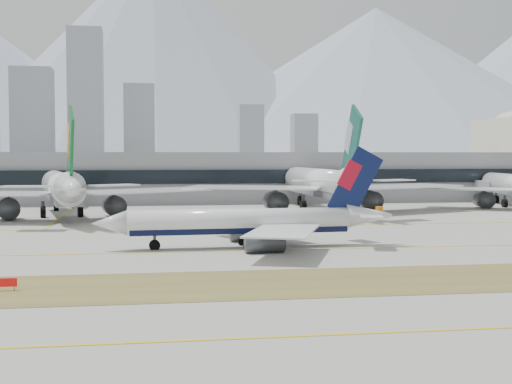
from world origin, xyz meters
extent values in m
plane|color=gray|center=(0.00, 0.00, 0.00)|extent=(3000.00, 3000.00, 0.00)
cube|color=brown|center=(0.00, -32.00, 0.02)|extent=(360.00, 18.00, 0.06)
cube|color=yellow|center=(0.00, -5.00, 0.03)|extent=(360.00, 0.45, 0.04)
cube|color=yellow|center=(0.00, -55.00, 0.03)|extent=(360.00, 0.45, 0.04)
cube|color=yellow|center=(0.00, 30.00, 0.03)|extent=(360.00, 0.45, 0.04)
cylinder|color=white|center=(-7.96, -1.14, 4.11)|extent=(34.27, 4.92, 3.74)
cube|color=black|center=(-7.96, -1.14, 3.08)|extent=(33.57, 4.34, 1.68)
cone|color=white|center=(-27.64, -1.82, 4.11)|extent=(5.35, 3.91, 3.74)
cone|color=white|center=(12.90, -0.41, 4.58)|extent=(7.72, 4.00, 3.74)
cube|color=white|center=(-3.92, 9.37, 3.55)|extent=(15.20, 20.25, 0.22)
cube|color=white|center=(11.31, 4.39, 4.86)|extent=(4.91, 6.05, 0.15)
cylinder|color=#3F4247|center=(-5.72, 5.85, 1.49)|extent=(5.79, 3.00, 2.80)
cube|color=#3F4247|center=(-5.72, 5.85, 2.61)|extent=(2.38, 0.36, 1.31)
cube|color=white|center=(-3.20, -11.34, 3.55)|extent=(14.23, 20.19, 0.22)
cube|color=white|center=(11.65, -5.31, 4.86)|extent=(4.63, 5.94, 0.15)
cylinder|color=#3F4247|center=(-5.24, -7.95, 1.49)|extent=(5.79, 3.00, 2.80)
cube|color=#3F4247|center=(-5.24, -7.95, 2.61)|extent=(2.38, 0.36, 1.31)
cube|color=#0A1442|center=(10.53, -0.49, 9.79)|extent=(9.23, 0.66, 11.70)
cube|color=#B10B22|center=(9.58, -0.53, 11.05)|extent=(4.18, 0.56, 5.01)
cylinder|color=#3F4247|center=(-20.93, -1.59, 1.12)|extent=(0.45, 0.45, 2.24)
cylinder|color=black|center=(-20.93, -1.59, 0.65)|extent=(1.70, 0.71, 1.68)
cylinder|color=#3F4247|center=(-6.93, -3.53, 1.12)|extent=(0.45, 0.45, 2.24)
cylinder|color=black|center=(-6.93, -3.53, 0.65)|extent=(1.70, 0.71, 1.68)
cylinder|color=#3F4247|center=(-7.10, 1.32, 1.12)|extent=(0.45, 0.45, 2.24)
cylinder|color=black|center=(-7.10, 1.32, 0.65)|extent=(1.70, 0.71, 1.68)
cylinder|color=white|center=(-41.13, 59.13, 6.98)|extent=(14.86, 48.34, 6.35)
cube|color=slate|center=(-41.13, 59.13, 5.24)|extent=(13.75, 47.23, 2.86)
cone|color=white|center=(-46.09, 86.33, 6.98)|extent=(7.56, 8.35, 6.35)
cone|color=white|center=(-35.87, 30.28, 7.77)|extent=(8.16, 11.63, 6.35)
cube|color=white|center=(-23.01, 55.27, 6.03)|extent=(33.21, 28.09, 0.38)
cube|color=white|center=(-28.11, 33.73, 8.25)|extent=(10.03, 8.32, 0.25)
cylinder|color=#3F4247|center=(-29.20, 57.37, 2.54)|extent=(6.12, 8.72, 4.76)
cube|color=#3F4247|center=(-29.20, 57.37, 4.44)|extent=(1.07, 3.36, 2.22)
cube|color=white|center=(-44.34, 30.77, 8.25)|extent=(9.43, 5.81, 0.25)
cylinder|color=#3F4247|center=(-51.67, 53.27, 2.54)|extent=(6.12, 8.72, 4.76)
cube|color=#3F4247|center=(-51.67, 53.27, 4.44)|extent=(1.07, 3.36, 2.22)
cube|color=#0C5924|center=(-36.46, 33.56, 15.31)|extent=(2.94, 13.16, 17.02)
cube|color=#E4A10D|center=(-36.70, 34.87, 17.16)|extent=(1.76, 6.01, 7.28)
cylinder|color=#3F4247|center=(-44.40, 77.06, 1.90)|extent=(0.76, 0.76, 3.81)
cylinder|color=black|center=(-44.40, 77.06, 1.11)|extent=(1.61, 3.01, 2.86)
cylinder|color=#3F4247|center=(-44.95, 57.08, 1.90)|extent=(0.76, 0.76, 3.81)
cylinder|color=black|center=(-44.95, 57.08, 1.11)|extent=(1.61, 3.01, 2.86)
cylinder|color=#3F4247|center=(-36.83, 58.56, 1.90)|extent=(0.76, 0.76, 3.81)
cylinder|color=black|center=(-36.83, 58.56, 1.11)|extent=(1.61, 3.01, 2.86)
cylinder|color=white|center=(21.78, 68.11, 7.36)|extent=(7.66, 50.70, 6.69)
cube|color=slate|center=(21.78, 68.11, 5.52)|extent=(6.63, 49.67, 3.01)
cone|color=white|center=(21.22, 97.26, 7.36)|extent=(6.84, 7.85, 6.69)
cone|color=white|center=(22.37, 37.21, 8.20)|extent=(6.90, 11.37, 6.69)
cube|color=white|center=(39.98, 61.03, 6.36)|extent=(35.31, 26.14, 0.40)
cube|color=white|center=(31.02, 39.48, 8.70)|extent=(10.46, 7.71, 0.27)
cylinder|color=#3F4247|center=(33.89, 64.26, 2.68)|extent=(5.18, 8.52, 5.02)
cube|color=#3F4247|center=(33.89, 64.26, 4.68)|extent=(0.57, 3.52, 2.34)
cube|color=white|center=(3.86, 60.34, 6.36)|extent=(35.25, 25.21, 0.40)
cube|color=white|center=(13.63, 39.15, 8.70)|extent=(10.39, 7.43, 0.27)
cylinder|color=#3F4247|center=(9.81, 63.80, 2.68)|extent=(5.18, 8.52, 5.02)
cube|color=#3F4247|center=(9.81, 63.80, 4.68)|extent=(0.57, 3.52, 2.34)
cube|color=#135347|center=(22.30, 40.72, 16.14)|extent=(0.87, 14.00, 17.94)
cube|color=#ABB1B4|center=(22.27, 42.12, 18.09)|extent=(0.86, 6.32, 7.68)
cylinder|color=#3F4247|center=(21.41, 87.33, 2.01)|extent=(0.80, 0.80, 4.01)
cylinder|color=black|center=(21.41, 87.33, 1.17)|extent=(1.23, 3.03, 3.01)
cylinder|color=#3F4247|center=(17.45, 66.62, 2.01)|extent=(0.80, 0.80, 4.01)
cylinder|color=black|center=(17.45, 66.62, 1.17)|extent=(1.23, 3.03, 3.01)
cylinder|color=#3F4247|center=(26.15, 66.79, 2.01)|extent=(0.80, 0.80, 4.01)
cylinder|color=black|center=(26.15, 66.79, 1.17)|extent=(1.23, 3.03, 3.01)
cone|color=white|center=(81.65, 95.06, 6.13)|extent=(6.48, 7.20, 5.57)
cube|color=white|center=(62.18, 67.22, 5.29)|extent=(29.25, 24.19, 0.33)
cylinder|color=#3F4247|center=(67.56, 69.21, 2.23)|extent=(5.19, 7.57, 4.18)
cube|color=#3F4247|center=(67.56, 69.21, 3.90)|extent=(0.85, 2.95, 1.95)
cylinder|color=#3F4247|center=(80.40, 86.88, 1.67)|extent=(0.67, 0.67, 3.34)
cylinder|color=black|center=(80.40, 86.88, 0.98)|extent=(1.34, 2.63, 2.51)
cylinder|color=#3F4247|center=(74.23, 70.45, 1.67)|extent=(0.67, 0.67, 3.34)
cylinder|color=black|center=(74.23, 70.45, 0.98)|extent=(1.34, 2.63, 2.51)
cube|color=gray|center=(0.00, 115.00, 7.50)|extent=(280.00, 42.00, 15.00)
cube|color=black|center=(0.00, 93.50, 7.95)|extent=(280.00, 1.20, 4.00)
cube|color=beige|center=(110.00, 135.00, 14.10)|extent=(2.00, 57.00, 27.90)
cube|color=red|center=(-36.80, -32.00, 0.90)|extent=(2.20, 0.15, 0.90)
cylinder|color=orange|center=(-36.00, -32.00, 0.25)|extent=(0.10, 0.10, 0.50)
cube|color=orange|center=(-16.09, 38.88, 0.90)|extent=(3.50, 2.00, 1.80)
cube|color=orange|center=(-14.89, 38.88, 2.10)|extent=(1.20, 1.80, 1.00)
cylinder|color=black|center=(-17.29, 38.08, 0.35)|extent=(0.70, 0.30, 0.70)
cylinder|color=black|center=(-17.29, 39.68, 0.35)|extent=(0.70, 0.30, 0.70)
cylinder|color=black|center=(-14.89, 38.08, 0.35)|extent=(0.70, 0.30, 0.70)
cylinder|color=black|center=(-14.89, 39.68, 0.35)|extent=(0.70, 0.30, 0.70)
cube|color=orange|center=(28.63, 44.12, 0.90)|extent=(3.50, 2.00, 1.80)
cube|color=orange|center=(29.83, 44.12, 2.10)|extent=(1.20, 1.80, 1.00)
cylinder|color=black|center=(27.43, 43.32, 0.35)|extent=(0.70, 0.30, 0.70)
cylinder|color=black|center=(27.43, 44.92, 0.35)|extent=(0.70, 0.30, 0.70)
cylinder|color=black|center=(29.83, 43.32, 0.35)|extent=(0.70, 0.30, 0.70)
cylinder|color=black|center=(29.83, 44.92, 0.35)|extent=(0.70, 0.30, 0.70)
cube|color=gray|center=(-105.00, 455.00, 40.00)|extent=(30.00, 27.00, 80.00)
cube|color=gray|center=(-65.00, 450.00, 55.00)|extent=(26.00, 23.40, 110.00)
cube|color=gray|center=(-25.00, 465.00, 35.00)|extent=(24.00, 21.60, 70.00)
cube|color=gray|center=(65.00, 470.00, 27.50)|extent=(20.00, 18.00, 55.00)
cube|color=gray|center=(110.00, 470.00, 24.00)|extent=(20.00, 18.00, 48.00)
cone|color=#9EA8B7|center=(0.00, 1400.00, 211.50)|extent=(900.00, 900.00, 470.00)
cone|color=#9EA8B7|center=(480.00, 1390.00, 157.50)|extent=(1120.00, 1120.00, 350.00)
camera|label=1|loc=(-22.61, -108.93, 14.24)|focal=50.00mm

